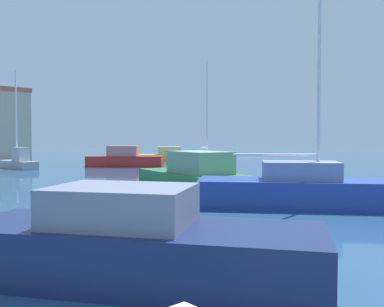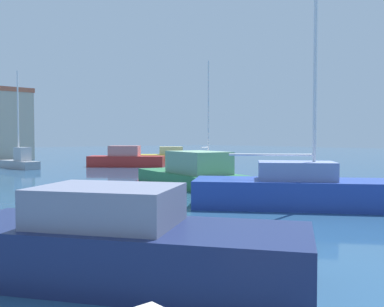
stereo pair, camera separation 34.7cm
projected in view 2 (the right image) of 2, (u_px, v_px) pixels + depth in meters
water at (120, 176)px, 27.76m from camera, size 160.00×160.00×0.00m
sailboat_white_near_pier at (208, 159)px, 38.56m from camera, size 5.97×4.40×9.32m
motorboat_red_behind_lamppost at (126, 159)px, 36.74m from camera, size 5.89×5.85×1.79m
motorboat_navy_distant_north at (122, 245)px, 7.53m from camera, size 5.44×6.49×1.67m
sailboat_grey_distant_east at (20, 161)px, 34.57m from camera, size 1.68×4.88×7.85m
motorboat_yellow_mid_harbor at (166, 156)px, 44.25m from camera, size 6.08×5.40×1.54m
motorboat_green_center_channel at (198, 174)px, 21.92m from camera, size 4.67×9.36×1.80m
sailboat_blue_inner_mooring at (312, 190)px, 15.43m from camera, size 7.34×8.06×11.35m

